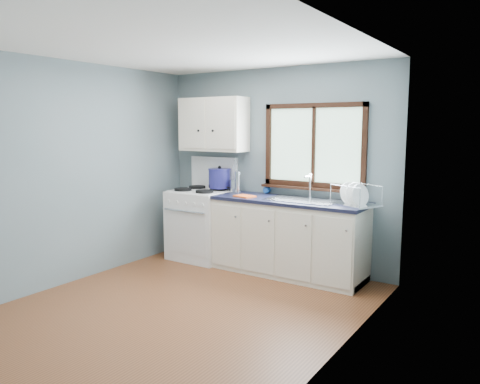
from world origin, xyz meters
The scene contains 18 objects.
floor centered at (0.00, 0.00, -0.01)m, with size 3.20×3.60×0.02m, color brown.
ceiling centered at (0.00, 0.00, 2.51)m, with size 3.20×3.60×0.02m, color white.
wall_back centered at (0.00, 1.81, 1.25)m, with size 3.20×0.02×2.50m, color slate.
wall_left centered at (-1.61, 0.00, 1.25)m, with size 0.02×3.60×2.50m, color slate.
wall_right centered at (1.61, 0.00, 1.25)m, with size 0.02×3.60×2.50m, color slate.
gas_range centered at (-0.95, 1.47, 0.49)m, with size 0.76×0.69×1.36m.
base_cabinets centered at (0.36, 1.49, 0.41)m, with size 1.85×0.60×0.88m.
countertop centered at (0.36, 1.49, 0.90)m, with size 1.89×0.64×0.04m, color black.
sink centered at (0.54, 1.49, 0.86)m, with size 0.84×0.46×0.44m.
window centered at (0.54, 1.77, 1.48)m, with size 1.36×0.10×1.03m.
upper_cabinets centered at (-0.85, 1.63, 1.80)m, with size 0.95×0.35×0.70m.
skillet centered at (-0.78, 1.60, 0.98)m, with size 0.34×0.23×0.04m.
stockpot centered at (-0.76, 1.63, 1.09)m, with size 0.38×0.38×0.30m.
utensil_crock centered at (-0.52, 1.65, 1.01)m, with size 0.17×0.17×0.42m.
thermos centered at (-0.42, 1.56, 1.06)m, with size 0.07×0.07×0.28m, color silver.
soap_bottle centered at (-0.10, 1.73, 1.04)m, with size 0.09×0.09×0.23m, color #1C57B1.
dish_towel centered at (-0.18, 1.35, 0.93)m, with size 0.24×0.17×0.02m, color #F1571E.
dish_rack centered at (1.16, 1.50, 0.98)m, with size 0.57×0.52×0.24m.
Camera 1 is at (2.88, -3.41, 1.77)m, focal length 35.00 mm.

